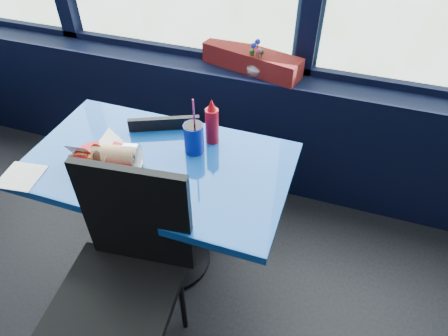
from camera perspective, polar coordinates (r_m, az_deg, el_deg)
window_sill at (r=2.77m, az=-6.38°, el=7.99°), size 5.00×0.26×0.80m
near_table at (r=1.96m, az=-8.89°, el=-3.17°), size 1.20×0.70×0.75m
chair_near_front at (r=1.67m, az=-14.10°, el=-14.08°), size 0.51×0.52×1.03m
chair_near_back at (r=2.25m, az=-5.76°, el=0.99°), size 0.49×0.49×0.82m
planter_box at (r=2.40m, az=3.97°, el=15.12°), size 0.61×0.29×0.12m
flower_vase at (r=2.33m, az=4.54°, el=14.42°), size 0.13×0.13×0.21m
food_basket at (r=1.84m, az=-16.47°, el=1.31°), size 0.34×0.34×0.11m
ketchup_bottle at (r=1.87m, az=-1.72°, el=6.41°), size 0.06×0.06×0.24m
soda_cup at (r=1.83m, az=-4.34°, el=4.35°), size 0.09×0.09×0.31m
napkin at (r=1.95m, az=-26.99°, el=-1.08°), size 0.19×0.19×0.00m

